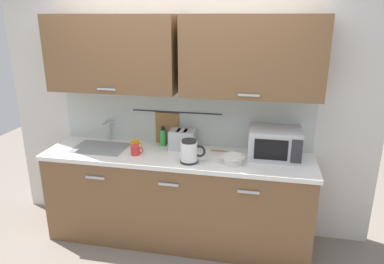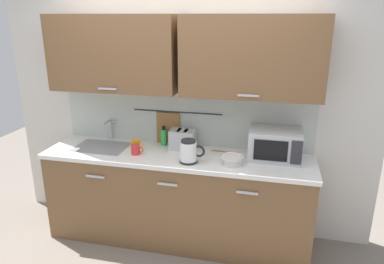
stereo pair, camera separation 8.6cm
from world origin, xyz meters
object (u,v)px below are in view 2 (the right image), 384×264
Objects in this scene: microwave at (275,144)px; dish_soap_bottle at (164,137)px; toaster at (183,139)px; wooden_spoon at (229,152)px; mixing_bowl at (232,159)px; electric_kettle at (189,151)px; mug_near_sink at (136,144)px; mug_by_kettle at (136,150)px.

microwave reaches higher than dish_soap_bottle.
microwave reaches higher than toaster.
microwave is at bearing -5.70° from wooden_spoon.
mixing_bowl is at bearing -76.69° from wooden_spoon.
electric_kettle reaches higher than dish_soap_bottle.
electric_kettle reaches higher than mug_near_sink.
toaster is 0.46m from mug_by_kettle.
toaster is 0.46m from wooden_spoon.
mug_near_sink is (-0.58, 0.20, -0.05)m from electric_kettle.
mug_by_kettle is at bearing -147.99° from toaster.
electric_kettle is 1.06× the size of mixing_bowl.
mixing_bowl is at bearing -24.61° from dish_soap_bottle.
wooden_spoon is at bearing 44.30° from electric_kettle.
mug_by_kettle is (-1.26, -0.20, -0.09)m from microwave.
mug_by_kettle is (-0.18, -0.30, -0.04)m from dish_soap_bottle.
microwave is 0.43m from mixing_bowl.
dish_soap_bottle reaches higher than toaster.
dish_soap_bottle reaches higher than mug_near_sink.
toaster reaches higher than mixing_bowl.
microwave is 3.83× the size of mug_near_sink.
dish_soap_bottle reaches higher than mug_by_kettle.
toaster is at bearing 152.21° from mixing_bowl.
microwave is at bearing 8.82° from mug_by_kettle.
microwave is 0.87m from toaster.
dish_soap_bottle is 1.63× the size of mug_by_kettle.
toaster is at bearing 176.88° from microwave.
mixing_bowl is (-0.36, -0.22, -0.09)m from microwave.
wooden_spoon is (0.66, -0.07, -0.08)m from dish_soap_bottle.
electric_kettle reaches higher than wooden_spoon.
microwave is 1.28m from mug_by_kettle.
microwave is at bearing 2.69° from mug_near_sink.
wooden_spoon is (-0.42, 0.04, -0.13)m from microwave.
dish_soap_bottle is (-1.08, 0.11, -0.05)m from microwave.
electric_kettle reaches higher than mixing_bowl.
mug_by_kettle is at bearing 178.20° from mixing_bowl.
toaster is (0.44, 0.11, 0.05)m from mug_near_sink.
mug_by_kettle is at bearing -171.18° from microwave.
mixing_bowl is at bearing -9.63° from mug_near_sink.
mug_near_sink is (-1.31, -0.06, -0.09)m from microwave.
dish_soap_bottle reaches higher than mixing_bowl.
mug_near_sink reaches higher than mixing_bowl.
mug_near_sink is 0.47× the size of toaster.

